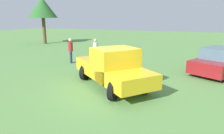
# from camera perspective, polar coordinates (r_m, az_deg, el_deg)

# --- Properties ---
(ground_plane) EXTENTS (80.00, 80.00, 0.00)m
(ground_plane) POSITION_cam_1_polar(r_m,az_deg,el_deg) (9.06, 0.61, -6.48)
(ground_plane) COLOR #5B8C47
(pickup_truck) EXTENTS (4.42, 4.79, 1.81)m
(pickup_truck) POSITION_cam_1_polar(r_m,az_deg,el_deg) (9.28, 0.35, 0.03)
(pickup_truck) COLOR black
(pickup_truck) RESTS_ON ground_plane
(sedan_near) EXTENTS (4.73, 3.69, 1.47)m
(sedan_near) POSITION_cam_1_polar(r_m,az_deg,el_deg) (13.17, 28.03, 1.36)
(sedan_near) COLOR black
(sedan_near) RESTS_ON ground_plane
(person_bystander) EXTENTS (0.45, 0.45, 1.69)m
(person_bystander) POSITION_cam_1_polar(r_m,az_deg,el_deg) (14.14, -4.58, 4.81)
(person_bystander) COLOR navy
(person_bystander) RESTS_ON ground_plane
(person_visitor) EXTENTS (0.42, 0.42, 1.71)m
(person_visitor) POSITION_cam_1_polar(r_m,az_deg,el_deg) (14.50, -11.36, 4.86)
(person_visitor) COLOR navy
(person_visitor) RESTS_ON ground_plane
(tree_far_center) EXTENTS (3.31, 3.31, 5.33)m
(tree_far_center) POSITION_cam_1_polar(r_m,az_deg,el_deg) (26.00, -18.64, 15.20)
(tree_far_center) COLOR brown
(tree_far_center) RESTS_ON ground_plane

